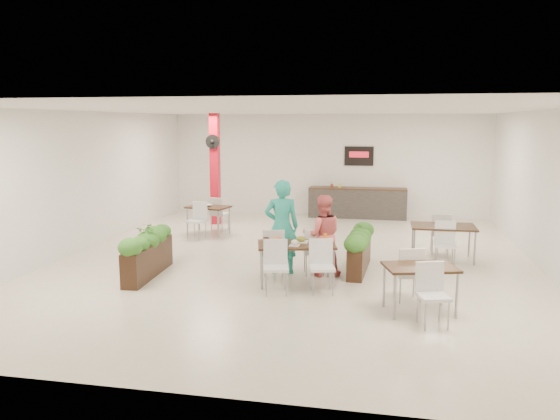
% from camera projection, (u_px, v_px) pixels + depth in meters
% --- Properties ---
extents(ground, '(12.00, 12.00, 0.00)m').
position_uv_depth(ground, '(295.00, 261.00, 11.74)').
color(ground, beige).
rests_on(ground, ground).
extents(room_shell, '(10.10, 12.10, 3.22)m').
position_uv_depth(room_shell, '(295.00, 168.00, 11.42)').
color(room_shell, white).
rests_on(room_shell, ground).
extents(red_column, '(0.40, 0.41, 3.20)m').
position_uv_depth(red_column, '(215.00, 168.00, 15.73)').
color(red_column, '#B30B1D').
rests_on(red_column, ground).
extents(service_counter, '(3.00, 0.64, 2.20)m').
position_uv_depth(service_counter, '(357.00, 202.00, 16.95)').
color(service_counter, '#282624').
rests_on(service_counter, ground).
extents(main_table, '(1.58, 1.87, 0.92)m').
position_uv_depth(main_table, '(296.00, 250.00, 9.99)').
color(main_table, black).
rests_on(main_table, ground).
extents(diner_man, '(0.76, 0.60, 1.86)m').
position_uv_depth(diner_man, '(282.00, 227.00, 10.65)').
color(diner_man, teal).
rests_on(diner_man, ground).
extents(diner_woman, '(0.89, 0.77, 1.58)m').
position_uv_depth(diner_woman, '(322.00, 235.00, 10.52)').
color(diner_woman, '#F26B6C').
rests_on(diner_woman, ground).
extents(planter_left, '(0.50, 2.01, 1.05)m').
position_uv_depth(planter_left, '(148.00, 250.00, 10.50)').
color(planter_left, black).
rests_on(planter_left, ground).
extents(planter_right, '(0.48, 1.86, 0.97)m').
position_uv_depth(planter_right, '(360.00, 247.00, 10.86)').
color(planter_right, black).
rests_on(planter_right, ground).
extents(side_table_a, '(1.19, 1.67, 0.92)m').
position_uv_depth(side_table_a, '(208.00, 211.00, 14.42)').
color(side_table_a, black).
rests_on(side_table_a, ground).
extents(side_table_b, '(1.35, 1.62, 0.92)m').
position_uv_depth(side_table_b, '(443.00, 230.00, 11.74)').
color(side_table_b, black).
rests_on(side_table_b, ground).
extents(side_table_c, '(1.23, 1.67, 0.92)m').
position_uv_depth(side_table_c, '(420.00, 274.00, 8.45)').
color(side_table_c, black).
rests_on(side_table_c, ground).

